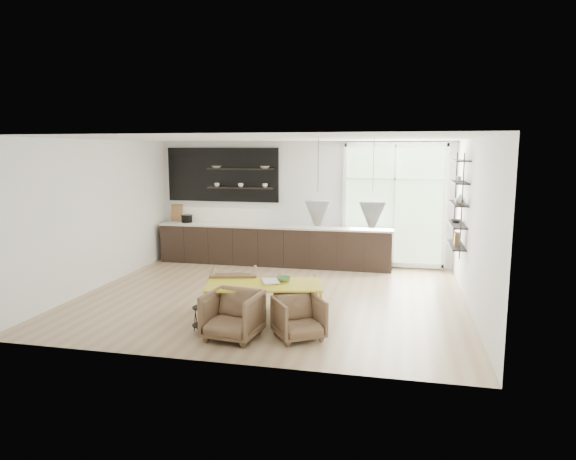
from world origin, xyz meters
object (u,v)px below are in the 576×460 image
(dining_table, at_px, (264,287))
(armchair_front_right, at_px, (299,318))
(wire_stool, at_px, (202,316))
(armchair_back_left, at_px, (234,289))
(armchair_front_left, at_px, (233,315))
(armchair_back_right, at_px, (295,294))

(dining_table, xyz_separation_m, armchair_front_right, (0.65, -0.48, -0.30))
(wire_stool, bearing_deg, dining_table, 33.52)
(armchair_back_left, relative_size, wire_stool, 2.00)
(armchair_back_left, bearing_deg, armchair_front_left, 92.23)
(armchair_front_left, xyz_separation_m, armchair_front_right, (0.93, 0.21, -0.04))
(armchair_back_left, relative_size, armchair_front_left, 1.03)
(dining_table, distance_m, armchair_back_left, 0.95)
(armchair_back_right, bearing_deg, armchair_front_left, 59.97)
(armchair_back_right, distance_m, wire_stool, 1.71)
(armchair_front_left, bearing_deg, armchair_back_right, 72.81)
(armchair_back_left, distance_m, wire_stool, 1.16)
(armchair_back_left, bearing_deg, armchair_back_right, 170.59)
(armchair_back_left, relative_size, armchair_front_right, 1.18)
(armchair_back_right, xyz_separation_m, armchair_front_left, (-0.64, -1.40, 0.04))
(armchair_front_left, distance_m, armchair_front_right, 0.96)
(armchair_back_left, height_order, armchair_back_right, armchair_back_left)
(armchair_back_right, relative_size, armchair_front_left, 0.89)
(dining_table, bearing_deg, wire_stool, -160.42)
(armchair_front_right, bearing_deg, wire_stool, 149.57)
(armchair_back_right, xyz_separation_m, armchair_front_right, (0.30, -1.19, -0.00))
(armchair_front_left, height_order, wire_stool, armchair_front_left)
(armchair_back_left, bearing_deg, armchair_front_right, 125.69)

